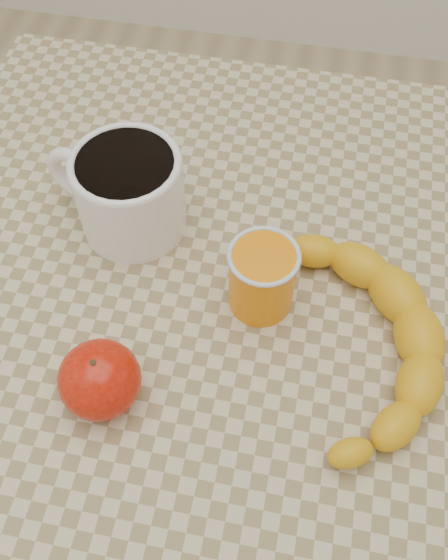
% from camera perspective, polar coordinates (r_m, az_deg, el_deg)
% --- Properties ---
extents(ground, '(3.00, 3.00, 0.00)m').
position_cam_1_polar(ground, '(1.40, -0.00, -17.62)').
color(ground, tan).
rests_on(ground, ground).
extents(table, '(0.80, 0.80, 0.75)m').
position_cam_1_polar(table, '(0.78, -0.00, -4.28)').
color(table, '#C3B58A').
rests_on(table, ground).
extents(coffee_mug, '(0.19, 0.15, 0.11)m').
position_cam_1_polar(coffee_mug, '(0.72, -8.88, 8.17)').
color(coffee_mug, white).
rests_on(coffee_mug, table).
extents(orange_juice_glass, '(0.08, 0.08, 0.09)m').
position_cam_1_polar(orange_juice_glass, '(0.66, 3.50, 0.21)').
color(orange_juice_glass, orange).
rests_on(orange_juice_glass, table).
extents(apple, '(0.10, 0.10, 0.08)m').
position_cam_1_polar(apple, '(0.62, -11.30, -8.90)').
color(apple, '#9A0D05').
rests_on(apple, table).
extents(banana, '(0.41, 0.45, 0.05)m').
position_cam_1_polar(banana, '(0.66, 11.65, -4.99)').
color(banana, gold).
rests_on(banana, table).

